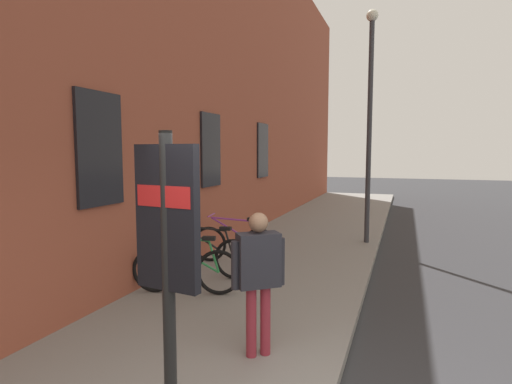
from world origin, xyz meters
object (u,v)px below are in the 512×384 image
at_px(bicycle_by_door, 187,269).
at_px(street_lamp, 370,108).
at_px(bicycle_mid_rack, 206,256).
at_px(bicycle_end_of_row, 235,244).
at_px(pedestrian_near_bus, 258,269).
at_px(transit_info_sign, 168,238).

distance_m(bicycle_by_door, street_lamp, 6.09).
xyz_separation_m(bicycle_mid_rack, bicycle_end_of_row, (1.06, -0.10, 0.00)).
relative_size(bicycle_end_of_row, street_lamp, 0.31).
bearing_deg(pedestrian_near_bus, bicycle_mid_rack, 37.59).
distance_m(pedestrian_near_bus, street_lamp, 6.74).
bearing_deg(pedestrian_near_bus, bicycle_by_door, 49.33).
height_order(bicycle_by_door, bicycle_end_of_row, same).
bearing_deg(street_lamp, transit_info_sign, 174.04).
bearing_deg(bicycle_mid_rack, bicycle_by_door, -173.41).
bearing_deg(bicycle_mid_rack, bicycle_end_of_row, -5.31).
height_order(bicycle_by_door, transit_info_sign, transit_info_sign).
bearing_deg(transit_info_sign, pedestrian_near_bus, -7.82).
distance_m(bicycle_mid_rack, bicycle_end_of_row, 1.07).
bearing_deg(street_lamp, pedestrian_near_bus, 174.48).
height_order(bicycle_mid_rack, transit_info_sign, transit_info_sign).
height_order(bicycle_mid_rack, street_lamp, street_lamp).
distance_m(bicycle_end_of_row, pedestrian_near_bus, 3.91).
bearing_deg(street_lamp, bicycle_by_door, 154.03).
height_order(transit_info_sign, pedestrian_near_bus, transit_info_sign).
relative_size(bicycle_by_door, bicycle_end_of_row, 0.99).
distance_m(bicycle_end_of_row, transit_info_sign, 5.30).
bearing_deg(pedestrian_near_bus, bicycle_end_of_row, 26.75).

